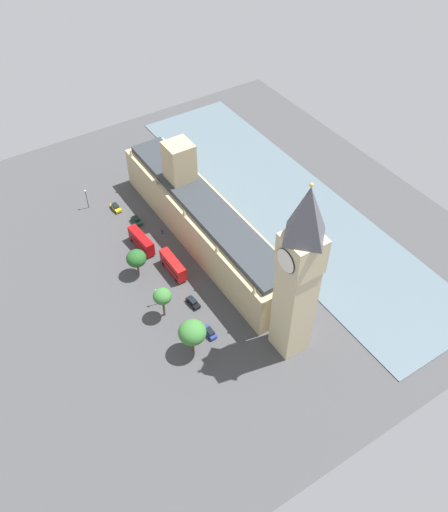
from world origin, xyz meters
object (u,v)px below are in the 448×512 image
at_px(parliament_building, 202,218).
at_px(car_blue_leading, 210,332).
at_px(street_lamp_slot_11, 86,196).
at_px(car_black_by_river_gate, 193,302).
at_px(double_decker_bus_opposite_hall, 173,265).
at_px(double_decker_bus_trailing, 141,241).
at_px(car_dark_green_near_tower, 136,220).
at_px(car_yellow_cab_kerbside, 116,207).
at_px(plane_tree_midblock, 136,258).
at_px(street_lamp_slot_10, 156,294).
at_px(clock_tower, 299,273).
at_px(plane_tree_under_trees, 192,332).
at_px(plane_tree_far_end, 162,296).
at_px(pedestrian_corner, 162,232).

relative_size(parliament_building, car_blue_leading, 16.61).
bearing_deg(street_lamp_slot_11, car_black_by_river_gate, 98.52).
distance_m(double_decker_bus_opposite_hall, car_blue_leading, 23.55).
xyz_separation_m(double_decker_bus_trailing, double_decker_bus_opposite_hall, (-2.93, 13.24, 0.00)).
bearing_deg(car_dark_green_near_tower, car_yellow_cab_kerbside, -77.16).
height_order(plane_tree_midblock, street_lamp_slot_10, plane_tree_midblock).
height_order(car_yellow_cab_kerbside, double_decker_bus_opposite_hall, double_decker_bus_opposite_hall).
distance_m(parliament_building, car_black_by_river_gate, 26.17).
bearing_deg(double_decker_bus_trailing, parliament_building, 156.51).
distance_m(clock_tower, plane_tree_under_trees, 29.28).
distance_m(double_decker_bus_opposite_hall, plane_tree_far_end, 15.64).
relative_size(double_decker_bus_trailing, double_decker_bus_opposite_hall, 1.01).
distance_m(parliament_building, double_decker_bus_trailing, 18.48).
distance_m(clock_tower, car_yellow_cab_kerbside, 74.08).
relative_size(parliament_building, pedestrian_corner, 42.57).
bearing_deg(double_decker_bus_opposite_hall, clock_tower, -72.04).
bearing_deg(pedestrian_corner, car_dark_green_near_tower, -8.50).
xyz_separation_m(car_dark_green_near_tower, double_decker_bus_opposite_hall, (0.47, 23.80, 1.75)).
bearing_deg(plane_tree_midblock, pedestrian_corner, -140.83).
distance_m(car_yellow_cab_kerbside, double_decker_bus_trailing, 19.49).
bearing_deg(double_decker_bus_opposite_hall, street_lamp_slot_10, -139.62).
relative_size(clock_tower, car_dark_green_near_tower, 10.91).
relative_size(plane_tree_far_end, street_lamp_slot_10, 1.64).
distance_m(pedestrian_corner, plane_tree_under_trees, 42.99).
relative_size(pedestrian_corner, plane_tree_far_end, 0.19).
xyz_separation_m(double_decker_bus_opposite_hall, car_black_by_river_gate, (1.34, 12.86, -1.75)).
distance_m(double_decker_bus_trailing, double_decker_bus_opposite_hall, 13.56).
xyz_separation_m(car_black_by_river_gate, plane_tree_midblock, (6.94, -17.57, 4.83)).
distance_m(car_yellow_cab_kerbside, car_black_by_river_gate, 45.50).
distance_m(plane_tree_under_trees, street_lamp_slot_11, 63.27).
bearing_deg(street_lamp_slot_11, double_decker_bus_opposite_hall, 103.25).
bearing_deg(street_lamp_slot_10, plane_tree_midblock, -93.27).
xyz_separation_m(parliament_building, plane_tree_under_trees, (22.37, 32.56, -0.28)).
distance_m(parliament_building, car_yellow_cab_kerbside, 30.68).
height_order(car_dark_green_near_tower, plane_tree_midblock, plane_tree_midblock).
bearing_deg(street_lamp_slot_10, car_black_by_river_gate, 146.40).
height_order(car_black_by_river_gate, plane_tree_midblock, plane_tree_midblock).
bearing_deg(car_dark_green_near_tower, parliament_building, 125.22).
height_order(plane_tree_under_trees, plane_tree_far_end, plane_tree_under_trees).
bearing_deg(car_black_by_river_gate, parliament_building, -131.61).
bearing_deg(plane_tree_far_end, plane_tree_under_trees, 93.03).
xyz_separation_m(car_yellow_cab_kerbside, double_decker_bus_trailing, (0.71, 19.40, 1.75)).
distance_m(car_dark_green_near_tower, double_decker_bus_trailing, 11.23).
bearing_deg(parliament_building, car_black_by_river_gate, 52.96).
xyz_separation_m(pedestrian_corner, plane_tree_midblock, (12.95, 10.56, 4.95)).
bearing_deg(plane_tree_far_end, pedestrian_corner, -116.98).
relative_size(pedestrian_corner, plane_tree_midblock, 0.21).
bearing_deg(car_black_by_river_gate, street_lamp_slot_10, -38.17).
relative_size(double_decker_bus_trailing, car_black_by_river_gate, 2.32).
bearing_deg(parliament_building, street_lamp_slot_10, 33.46).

